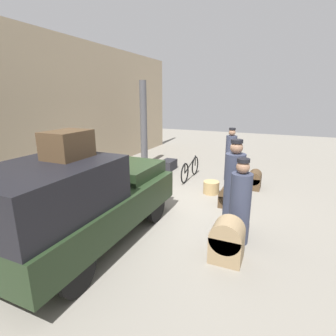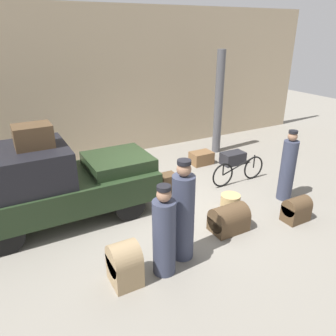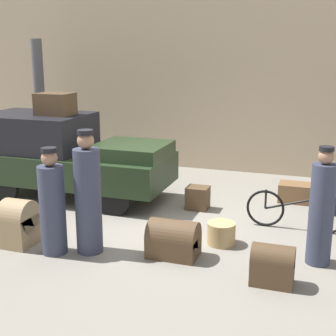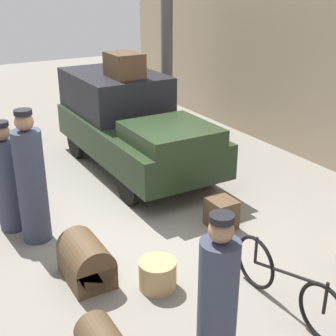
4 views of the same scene
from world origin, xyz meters
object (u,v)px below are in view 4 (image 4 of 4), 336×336
at_px(suitcase_black_upright, 221,213).
at_px(bicycle, 286,285).
at_px(truck, 130,121).
at_px(trunk_on_truck_roof, 124,65).
at_px(porter_lifting_near_truck, 31,183).
at_px(suitcase_small_leather, 6,187).
at_px(porter_with_bicycle, 217,310).
at_px(trunk_barrel_dark, 86,262).
at_px(porter_standing_middle, 8,182).
at_px(wicker_basket, 158,275).

bearing_deg(suitcase_black_upright, bicycle, -15.25).
xyz_separation_m(truck, trunk_on_truck_roof, (-0.17, 0.00, 1.02)).
relative_size(porter_lifting_near_truck, suitcase_small_leather, 2.52).
distance_m(bicycle, porter_with_bicycle, 1.38).
bearing_deg(porter_lifting_near_truck, suitcase_black_upright, 67.04).
height_order(porter_with_bicycle, trunk_barrel_dark, porter_with_bicycle).
xyz_separation_m(porter_with_bicycle, suitcase_black_upright, (-2.27, 1.75, -0.57)).
xyz_separation_m(porter_standing_middle, suitcase_black_upright, (1.52, 2.65, -0.52)).
relative_size(truck, suitcase_black_upright, 8.95).
xyz_separation_m(wicker_basket, suitcase_small_leather, (-3.00, -1.05, 0.19)).
relative_size(truck, suitcase_small_leather, 5.27).
bearing_deg(porter_with_bicycle, porter_lifting_near_truck, -168.18).
bearing_deg(bicycle, porter_standing_middle, -147.77).
distance_m(wicker_basket, trunk_on_truck_roof, 4.42).
relative_size(truck, wicker_basket, 8.80).
distance_m(porter_with_bicycle, trunk_barrel_dark, 2.16).
xyz_separation_m(porter_lifting_near_truck, suitcase_black_upright, (1.03, 2.44, -0.64)).
height_order(wicker_basket, suitcase_black_upright, suitcase_black_upright).
relative_size(porter_standing_middle, suitcase_black_upright, 3.70).
distance_m(bicycle, porter_standing_middle, 4.03).
distance_m(wicker_basket, trunk_barrel_dark, 0.89).
distance_m(porter_lifting_near_truck, suitcase_small_leather, 1.27).
bearing_deg(truck, trunk_barrel_dark, -34.59).
distance_m(wicker_basket, porter_with_bicycle, 1.61).
bearing_deg(trunk_on_truck_roof, porter_with_bicycle, -17.54).
xyz_separation_m(porter_standing_middle, suitcase_small_leather, (-0.68, 0.08, -0.37)).
bearing_deg(suitcase_small_leather, trunk_on_truck_roof, 107.70).
bearing_deg(bicycle, porter_lifting_near_truck, -146.45).
xyz_separation_m(wicker_basket, trunk_on_truck_roof, (-3.80, 1.44, 1.76)).
xyz_separation_m(porter_with_bicycle, suitcase_small_leather, (-4.47, -0.83, -0.43)).
xyz_separation_m(wicker_basket, trunk_barrel_dark, (-0.58, -0.67, 0.07)).
relative_size(wicker_basket, porter_with_bicycle, 0.26).
bearing_deg(porter_standing_middle, truck, 116.98).
bearing_deg(suitcase_small_leather, porter_with_bicycle, 10.46).
height_order(porter_with_bicycle, suitcase_black_upright, porter_with_bicycle).
relative_size(bicycle, trunk_barrel_dark, 2.30).
height_order(porter_with_bicycle, porter_lifting_near_truck, porter_lifting_near_truck).
distance_m(bicycle, suitcase_black_upright, 1.95).
height_order(porter_standing_middle, trunk_barrel_dark, porter_standing_middle).
bearing_deg(wicker_basket, bicycle, 43.22).
bearing_deg(wicker_basket, porter_standing_middle, -154.01).
relative_size(truck, porter_with_bicycle, 2.29).
bearing_deg(trunk_on_truck_roof, suitcase_small_leather, -72.30).
height_order(suitcase_black_upright, trunk_barrel_dark, trunk_barrel_dark).
bearing_deg(porter_standing_middle, suitcase_black_upright, 60.18).
relative_size(wicker_basket, trunk_on_truck_roof, 0.64).
distance_m(bicycle, wicker_basket, 1.48).
bearing_deg(wicker_basket, trunk_on_truck_roof, 159.26).
distance_m(porter_lifting_near_truck, suitcase_black_upright, 2.73).
bearing_deg(porter_standing_middle, porter_with_bicycle, 13.41).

